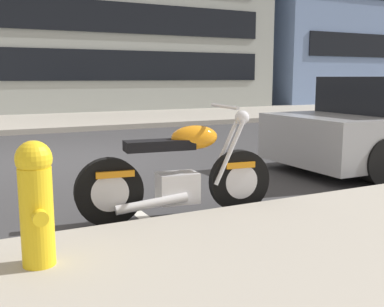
{
  "coord_description": "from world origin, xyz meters",
  "views": [
    {
      "loc": [
        -1.59,
        -7.87,
        1.39
      ],
      "look_at": [
        0.57,
        -3.6,
        0.6
      ],
      "focal_mm": 43.22,
      "sensor_mm": 36.0,
      "label": 1
    }
  ],
  "objects": [
    {
      "name": "fire_hydrant",
      "position": [
        -1.17,
        -4.76,
        0.59
      ],
      "size": [
        0.24,
        0.36,
        0.85
      ],
      "color": "gold",
      "rests_on": "sidewalk_near_curb"
    },
    {
      "name": "parking_stall_stripe",
      "position": [
        0.0,
        -3.41,
        0.0
      ],
      "size": [
        0.12,
        2.2,
        0.01
      ],
      "primitive_type": "cube",
      "color": "silver",
      "rests_on": "ground"
    },
    {
      "name": "sidewalk_far_curb",
      "position": [
        12.0,
        6.51,
        0.07
      ],
      "size": [
        120.0,
        5.0,
        0.14
      ],
      "primitive_type": "cube",
      "color": "gray",
      "rests_on": "ground"
    },
    {
      "name": "ground_plane",
      "position": [
        0.0,
        0.0,
        0.0
      ],
      "size": [
        260.0,
        260.0,
        0.0
      ],
      "primitive_type": "plane",
      "color": "#333335"
    },
    {
      "name": "townhouse_near_left",
      "position": [
        4.62,
        13.39,
        4.14
      ],
      "size": [
        12.37,
        9.25,
        8.29
      ],
      "color": "#939993",
      "rests_on": "ground"
    },
    {
      "name": "parked_motorcycle",
      "position": [
        0.32,
        -3.81,
        0.43
      ],
      "size": [
        2.01,
        0.62,
        1.12
      ],
      "rotation": [
        0.0,
        0.0,
        -0.12
      ],
      "color": "black",
      "rests_on": "ground"
    }
  ]
}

